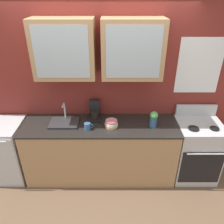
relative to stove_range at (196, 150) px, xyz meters
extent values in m
plane|color=brown|center=(-1.45, 0.00, -0.47)|extent=(10.00, 10.00, 0.00)
cube|color=maroon|center=(-1.45, 0.37, 0.87)|extent=(4.42, 0.10, 2.68)
cube|color=#A87F56|center=(-1.88, 0.14, 1.50)|extent=(0.78, 0.35, 0.74)
cube|color=#9EADB7|center=(-1.88, -0.04, 1.50)|extent=(0.66, 0.01, 0.63)
cube|color=#A87F56|center=(-1.02, 0.14, 1.50)|extent=(0.78, 0.35, 0.74)
cube|color=#9EADB7|center=(-1.02, -0.04, 1.50)|extent=(0.66, 0.01, 0.63)
cube|color=white|center=(-0.06, 0.31, 1.22)|extent=(0.61, 0.01, 0.79)
cube|color=#A87F56|center=(-1.45, 0.00, -0.02)|extent=(2.22, 0.62, 0.91)
cube|color=black|center=(-1.45, 0.00, 0.45)|extent=(2.24, 0.64, 0.02)
cube|color=silver|center=(0.00, 0.00, -0.01)|extent=(0.64, 0.59, 0.93)
cube|color=black|center=(0.00, -0.30, -0.08)|extent=(0.59, 0.01, 0.56)
cylinder|color=silver|center=(0.00, -0.33, 0.20)|extent=(0.51, 0.02, 0.02)
cube|color=silver|center=(0.00, 0.27, 0.55)|extent=(0.61, 0.04, 0.18)
cylinder|color=black|center=(-0.14, -0.11, 0.47)|extent=(0.15, 0.15, 0.02)
cylinder|color=black|center=(0.14, -0.11, 0.47)|extent=(0.12, 0.12, 0.02)
cube|color=#2D2D30|center=(-1.96, 0.03, 0.47)|extent=(0.41, 0.30, 0.03)
cylinder|color=silver|center=(-1.96, 0.15, 0.61)|extent=(0.02, 0.02, 0.24)
cylinder|color=silver|center=(-1.96, 0.09, 0.73)|extent=(0.02, 0.12, 0.02)
cylinder|color=#E0AD7F|center=(-1.28, -0.04, 0.48)|extent=(0.18, 0.18, 0.04)
cylinder|color=white|center=(-1.28, -0.04, 0.51)|extent=(0.17, 0.17, 0.04)
cylinder|color=#D87F84|center=(-1.28, -0.04, 0.54)|extent=(0.16, 0.16, 0.04)
cylinder|color=#33598C|center=(-0.70, -0.04, 0.53)|extent=(0.10, 0.10, 0.14)
sphere|color=#4C994C|center=(-0.70, -0.04, 0.64)|extent=(0.11, 0.11, 0.11)
cylinder|color=#38608C|center=(-1.62, -0.11, 0.51)|extent=(0.09, 0.09, 0.09)
torus|color=#38608C|center=(-1.56, -0.11, 0.51)|extent=(0.06, 0.01, 0.06)
cube|color=silver|center=(-2.88, 0.00, -0.01)|extent=(0.57, 0.59, 0.93)
cube|color=black|center=(-1.53, 0.15, 0.47)|extent=(0.17, 0.20, 0.03)
cylinder|color=black|center=(-1.53, 0.13, 0.54)|extent=(0.11, 0.11, 0.11)
cube|color=black|center=(-1.53, 0.22, 0.62)|extent=(0.15, 0.06, 0.26)
camera|label=1|loc=(-1.28, -2.70, 2.18)|focal=35.90mm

